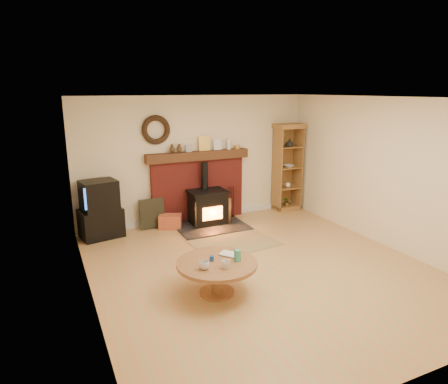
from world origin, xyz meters
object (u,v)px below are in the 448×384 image
coffee_table (217,268)px  wood_stove (208,208)px  curio_cabinet (287,167)px  tv_unit (100,210)px

coffee_table → wood_stove: bearing=69.7°
coffee_table → curio_cabinet: bearing=44.2°
curio_cabinet → coffee_table: 4.31m
curio_cabinet → tv_unit: bearing=-178.8°
wood_stove → curio_cabinet: bearing=7.8°
tv_unit → curio_cabinet: size_ratio=0.55×
wood_stove → tv_unit: wood_stove is taller
tv_unit → curio_cabinet: (4.16, 0.09, 0.46)m
curio_cabinet → wood_stove: bearing=-172.2°
tv_unit → coffee_table: (1.10, -2.89, -0.15)m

